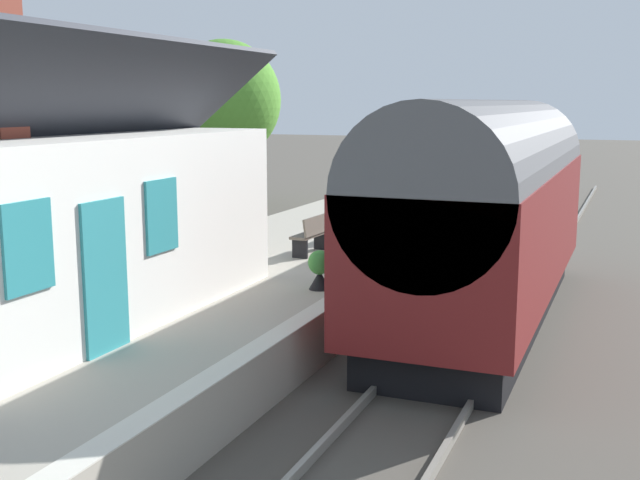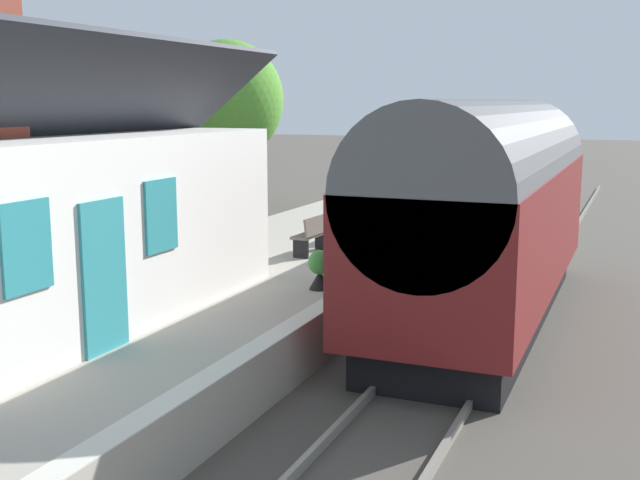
# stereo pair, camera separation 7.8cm
# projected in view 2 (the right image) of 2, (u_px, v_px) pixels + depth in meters

# --- Properties ---
(ground_plane) EXTENTS (160.00, 160.00, 0.00)m
(ground_plane) POSITION_uv_depth(u_px,v_px,m) (442.00, 312.00, 16.20)
(ground_plane) COLOR #4C473F
(platform) EXTENTS (32.00, 5.66, 0.89)m
(platform) POSITION_uv_depth(u_px,v_px,m) (274.00, 276.00, 17.57)
(platform) COLOR #A39B8C
(platform) RESTS_ON ground
(platform_edge_coping) EXTENTS (32.00, 0.36, 0.02)m
(platform_edge_coping) POSITION_uv_depth(u_px,v_px,m) (388.00, 265.00, 16.49)
(platform_edge_coping) COLOR beige
(platform_edge_coping) RESTS_ON platform
(rail_near) EXTENTS (52.00, 0.08, 0.14)m
(rail_near) POSITION_uv_depth(u_px,v_px,m) (522.00, 317.00, 15.58)
(rail_near) COLOR gray
(rail_near) RESTS_ON ground
(rail_far) EXTENTS (52.00, 0.08, 0.14)m
(rail_far) POSITION_uv_depth(u_px,v_px,m) (451.00, 310.00, 16.12)
(rail_far) COLOR gray
(rail_far) RESTS_ON ground
(train) EXTENTS (10.39, 2.73, 4.32)m
(train) POSITION_uv_depth(u_px,v_px,m) (487.00, 209.00, 15.26)
(train) COLOR black
(train) RESTS_ON ground
(station_building) EXTENTS (7.97, 3.65, 5.28)m
(station_building) POSITION_uv_depth(u_px,v_px,m) (66.00, 218.00, 12.39)
(station_building) COLOR white
(station_building) RESTS_ON platform
(bench_near_building) EXTENTS (1.42, 0.50, 0.88)m
(bench_near_building) POSITION_uv_depth(u_px,v_px,m) (314.00, 233.00, 17.64)
(bench_near_building) COLOR brown
(bench_near_building) RESTS_ON platform
(bench_platform_end) EXTENTS (1.40, 0.44, 0.88)m
(bench_platform_end) POSITION_uv_depth(u_px,v_px,m) (354.00, 220.00, 19.65)
(bench_platform_end) COLOR brown
(bench_platform_end) RESTS_ON platform
(bench_mid_platform) EXTENTS (1.40, 0.45, 0.88)m
(bench_mid_platform) POSITION_uv_depth(u_px,v_px,m) (411.00, 196.00, 24.50)
(bench_mid_platform) COLOR brown
(bench_mid_platform) RESTS_ON platform
(planter_corner_building) EXTENTS (0.65, 0.65, 1.02)m
(planter_corner_building) POSITION_uv_depth(u_px,v_px,m) (368.00, 181.00, 28.33)
(planter_corner_building) COLOR black
(planter_corner_building) RESTS_ON platform
(planter_bench_left) EXTENTS (0.43, 0.43, 0.73)m
(planter_bench_left) POSITION_uv_depth(u_px,v_px,m) (320.00, 270.00, 14.33)
(planter_bench_left) COLOR black
(planter_bench_left) RESTS_ON platform
(planter_edge_near) EXTENTS (1.10, 0.32, 0.54)m
(planter_edge_near) POSITION_uv_depth(u_px,v_px,m) (402.00, 224.00, 20.41)
(planter_edge_near) COLOR gray
(planter_edge_near) RESTS_ON platform
(station_sign_board) EXTENTS (0.96, 0.06, 1.57)m
(station_sign_board) POSITION_uv_depth(u_px,v_px,m) (417.00, 184.00, 21.29)
(station_sign_board) COLOR black
(station_sign_board) RESTS_ON platform
(tree_far_right) EXTENTS (4.55, 4.54, 6.75)m
(tree_far_right) POSITION_uv_depth(u_px,v_px,m) (227.00, 100.00, 31.59)
(tree_far_right) COLOR #4C3828
(tree_far_right) RESTS_ON ground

